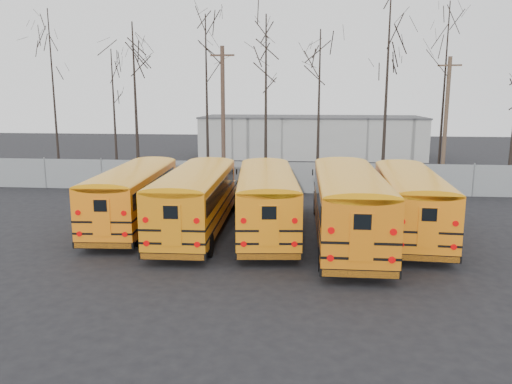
# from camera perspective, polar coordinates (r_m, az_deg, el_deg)

# --- Properties ---
(ground) EXTENTS (120.00, 120.00, 0.00)m
(ground) POSITION_cam_1_polar(r_m,az_deg,el_deg) (20.79, 0.86, -6.37)
(ground) COLOR black
(ground) RESTS_ON ground
(fence) EXTENTS (40.00, 0.04, 2.00)m
(fence) POSITION_cam_1_polar(r_m,az_deg,el_deg) (32.23, 2.81, 1.68)
(fence) COLOR gray
(fence) RESTS_ON ground
(distant_building) EXTENTS (22.00, 8.00, 4.00)m
(distant_building) POSITION_cam_1_polar(r_m,az_deg,el_deg) (51.93, 6.31, 6.27)
(distant_building) COLOR #A6A7A2
(distant_building) RESTS_ON ground
(bus_a) EXTENTS (3.07, 10.57, 2.92)m
(bus_a) POSITION_cam_1_polar(r_m,az_deg,el_deg) (24.48, -13.72, 0.10)
(bus_a) COLOR black
(bus_a) RESTS_ON ground
(bus_b) EXTENTS (2.83, 10.90, 3.03)m
(bus_b) POSITION_cam_1_polar(r_m,az_deg,el_deg) (22.70, -6.81, -0.34)
(bus_b) COLOR black
(bus_b) RESTS_ON ground
(bus_c) EXTENTS (3.56, 10.89, 3.00)m
(bus_c) POSITION_cam_1_polar(r_m,az_deg,el_deg) (22.52, 1.21, -0.40)
(bus_c) COLOR black
(bus_c) RESTS_ON ground
(bus_d) EXTENTS (2.77, 11.51, 3.21)m
(bus_d) POSITION_cam_1_polar(r_m,az_deg,el_deg) (21.33, 10.50, -0.89)
(bus_d) COLOR black
(bus_d) RESTS_ON ground
(bus_e) EXTENTS (2.95, 10.69, 2.96)m
(bus_e) POSITION_cam_1_polar(r_m,az_deg,el_deg) (23.27, 17.14, -0.57)
(bus_e) COLOR black
(bus_e) RESTS_ON ground
(utility_pole_left) EXTENTS (1.71, 0.30, 9.60)m
(utility_pole_left) POSITION_cam_1_polar(r_m,az_deg,el_deg) (36.13, -3.79, 8.94)
(utility_pole_left) COLOR #473328
(utility_pole_left) RESTS_ON ground
(utility_pole_right) EXTENTS (1.55, 0.44, 8.80)m
(utility_pole_right) POSITION_cam_1_polar(r_m,az_deg,el_deg) (37.29, 20.87, 7.68)
(utility_pole_right) COLOR brown
(utility_pole_right) RESTS_ON ground
(tree_0) EXTENTS (0.26, 0.26, 12.28)m
(tree_0) POSITION_cam_1_polar(r_m,az_deg,el_deg) (39.88, -22.10, 10.10)
(tree_0) COLOR black
(tree_0) RESTS_ON ground
(tree_1) EXTENTS (0.26, 0.26, 9.62)m
(tree_1) POSITION_cam_1_polar(r_m,az_deg,el_deg) (39.97, -15.89, 8.57)
(tree_1) COLOR black
(tree_1) RESTS_ON ground
(tree_2) EXTENTS (0.26, 0.26, 11.03)m
(tree_2) POSITION_cam_1_polar(r_m,az_deg,el_deg) (35.62, -13.59, 9.58)
(tree_2) COLOR black
(tree_2) RESTS_ON ground
(tree_3) EXTENTS (0.26, 0.26, 12.00)m
(tree_3) POSITION_cam_1_polar(r_m,az_deg,el_deg) (37.92, -5.64, 10.62)
(tree_3) COLOR black
(tree_3) RESTS_ON ground
(tree_4) EXTENTS (0.26, 0.26, 11.39)m
(tree_4) POSITION_cam_1_polar(r_m,az_deg,el_deg) (33.78, 1.13, 10.12)
(tree_4) COLOR black
(tree_4) RESTS_ON ground
(tree_5) EXTENTS (0.26, 0.26, 10.53)m
(tree_5) POSITION_cam_1_polar(r_m,az_deg,el_deg) (34.60, 7.18, 9.34)
(tree_5) COLOR black
(tree_5) RESTS_ON ground
(tree_6) EXTENTS (0.26, 0.26, 12.85)m
(tree_6) POSITION_cam_1_polar(r_m,az_deg,el_deg) (35.77, 14.67, 10.99)
(tree_6) COLOR black
(tree_6) RESTS_ON ground
(tree_7) EXTENTS (0.26, 0.26, 12.50)m
(tree_7) POSITION_cam_1_polar(r_m,az_deg,el_deg) (37.90, 20.66, 10.36)
(tree_7) COLOR black
(tree_7) RESTS_ON ground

